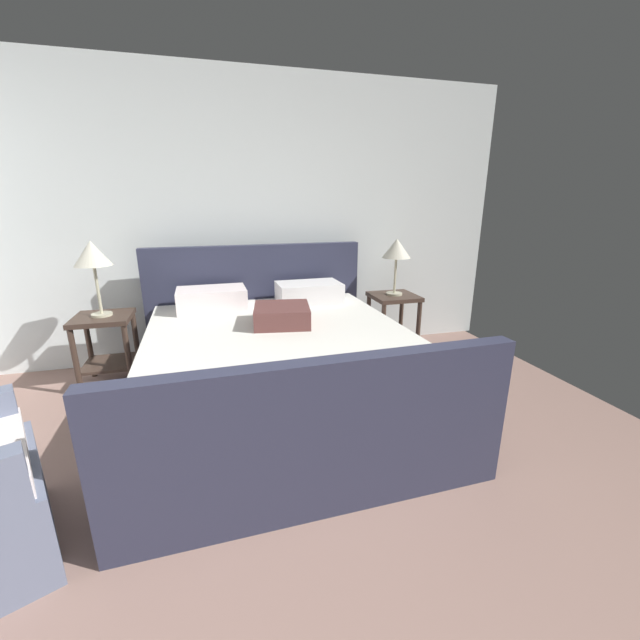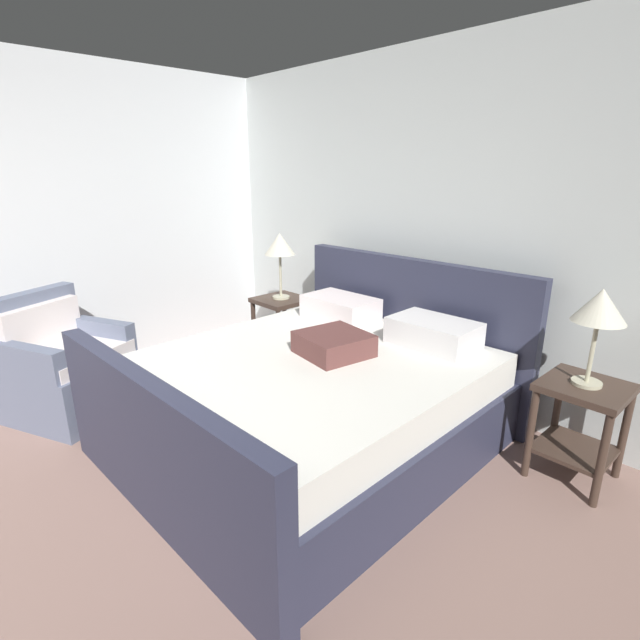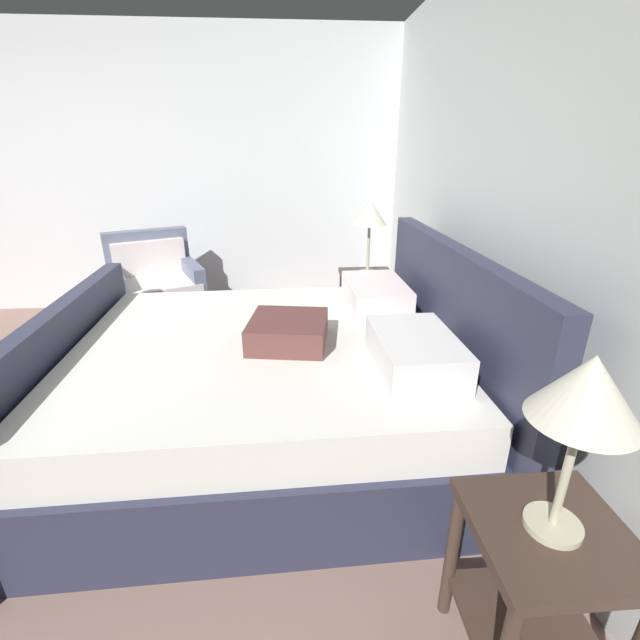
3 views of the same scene
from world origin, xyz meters
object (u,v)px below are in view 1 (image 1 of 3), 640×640
object	(u,v)px
nightstand_left	(106,338)
bed	(279,365)
table_lamp_right	(397,250)
nightstand_right	(393,314)
table_lamp_left	(92,256)

from	to	relation	value
nightstand_left	bed	bearing A→B (deg)	-30.82
table_lamp_right	nightstand_right	bearing A→B (deg)	-108.43
nightstand_right	table_lamp_right	world-z (taller)	table_lamp_right
bed	table_lamp_left	xyz separation A→B (m)	(-1.32, 0.79, 0.74)
bed	table_lamp_left	bearing A→B (deg)	149.18
bed	nightstand_right	size ratio (longest dim) A/B	3.80
nightstand_left	table_lamp_left	bearing A→B (deg)	135.00
bed	nightstand_right	distance (m)	1.57
table_lamp_right	nightstand_left	bearing A→B (deg)	-178.47
nightstand_right	table_lamp_left	bearing A→B (deg)	-178.47
bed	nightstand_right	xyz separation A→B (m)	(1.32, 0.86, 0.06)
bed	table_lamp_right	world-z (taller)	table_lamp_right
table_lamp_right	table_lamp_left	size ratio (longest dim) A/B	0.91
nightstand_right	table_lamp_right	bearing A→B (deg)	71.57
bed	table_lamp_right	size ratio (longest dim) A/B	4.12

